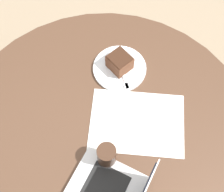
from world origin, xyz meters
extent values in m
plane|color=gray|center=(0.00, 0.00, 0.00)|extent=(12.00, 12.00, 0.00)
cylinder|color=#4C3323|center=(0.00, 0.00, 0.01)|extent=(0.55, 0.55, 0.02)
cylinder|color=#4C3323|center=(0.00, 0.00, 0.35)|extent=(0.11, 0.11, 0.66)
cylinder|color=#4C3323|center=(0.00, 0.00, 0.69)|extent=(1.17, 1.17, 0.03)
cube|color=black|center=(-0.52, 0.46, 0.23)|extent=(0.05, 0.05, 0.45)
cube|color=white|center=(0.13, 0.03, 0.71)|extent=(0.40, 0.33, 0.00)
cylinder|color=silver|center=(0.10, 0.28, 0.71)|extent=(0.22, 0.22, 0.01)
cube|color=brown|center=(0.10, 0.28, 0.75)|extent=(0.11, 0.12, 0.07)
cube|color=#351E13|center=(0.10, 0.28, 0.79)|extent=(0.11, 0.11, 0.00)
cube|color=silver|center=(0.11, 0.26, 0.72)|extent=(0.03, 0.17, 0.00)
cube|color=silver|center=(0.12, 0.19, 0.72)|extent=(0.03, 0.03, 0.00)
cylinder|color=#3D2619|center=(0.00, -0.09, 0.76)|extent=(0.07, 0.07, 0.11)
camera|label=1|loc=(-0.02, -0.38, 1.81)|focal=50.00mm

